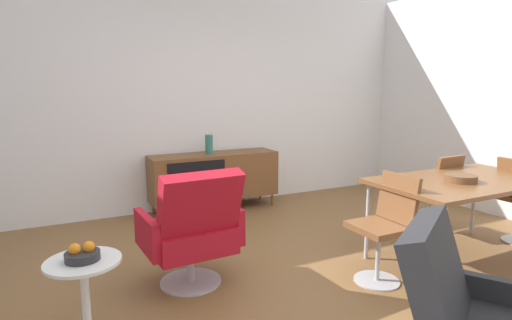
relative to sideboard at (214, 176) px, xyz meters
The scene contains 11 objects.
ground_plane 2.35m from the sideboard, 94.87° to the right, with size 8.32×8.32×0.00m, color brown.
wall_back 1.03m from the sideboard, 122.97° to the left, with size 6.80×0.12×2.80m, color white.
sideboard is the anchor object (origin of this frame).
vase_cobalt 0.40m from the sideboard, behind, with size 0.09×0.09×0.24m.
dining_table 2.82m from the sideboard, 60.20° to the right, with size 1.60×0.90×0.74m.
wooden_bowl_on_table 2.82m from the sideboard, 62.89° to the right, with size 0.26×0.26×0.06m, color brown.
dining_chair_near_window 2.49m from the sideboard, 78.24° to the right, with size 0.43×0.40×0.86m.
dining_chair_back_right 2.57m from the sideboard, 47.05° to the right, with size 0.42×0.45×0.86m.
lounge_chair_red 2.06m from the sideboard, 115.42° to the right, with size 0.75×0.69×0.95m.
side_table_round 2.81m from the sideboard, 126.77° to the right, with size 0.44×0.44×0.52m.
fruit_bowl 2.81m from the sideboard, 126.80° to the right, with size 0.20×0.20×0.11m.
Camera 1 is at (-1.59, -2.45, 1.52)m, focal length 28.84 mm.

